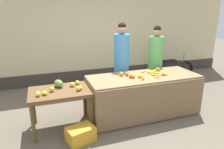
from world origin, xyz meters
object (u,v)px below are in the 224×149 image
object	(u,v)px
vendor_woman_blue_shirt	(121,64)
produce_sack	(94,94)
produce_crate	(81,134)
parked_motorcycle	(171,70)
vendor_woman_green_shirt	(155,63)

from	to	relation	value
vendor_woman_blue_shirt	produce_sack	distance (m)	0.92
vendor_woman_blue_shirt	produce_crate	world-z (taller)	vendor_woman_blue_shirt
vendor_woman_blue_shirt	parked_motorcycle	world-z (taller)	vendor_woman_blue_shirt
parked_motorcycle	produce_crate	world-z (taller)	parked_motorcycle
vendor_woman_green_shirt	vendor_woman_blue_shirt	bearing A→B (deg)	-179.76
parked_motorcycle	produce_crate	bearing A→B (deg)	-147.12
parked_motorcycle	produce_sack	size ratio (longest dim) A/B	2.70
vendor_woman_blue_shirt	vendor_woman_green_shirt	world-z (taller)	vendor_woman_blue_shirt
vendor_woman_blue_shirt	parked_motorcycle	distance (m)	2.22
vendor_woman_green_shirt	parked_motorcycle	bearing A→B (deg)	37.39
produce_sack	parked_motorcycle	bearing A→B (deg)	17.13
parked_motorcycle	produce_crate	xyz separation A→B (m)	(-3.21, -2.07, -0.27)
vendor_woman_green_shirt	produce_crate	distance (m)	2.56
vendor_woman_blue_shirt	produce_crate	distance (m)	1.91
vendor_woman_green_shirt	produce_crate	world-z (taller)	vendor_woman_green_shirt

